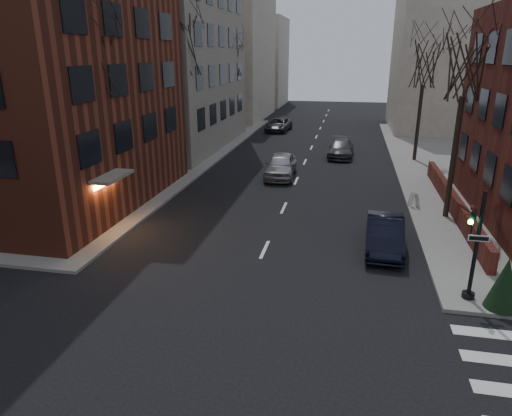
# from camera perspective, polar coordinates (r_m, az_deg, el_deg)

# --- Properties ---
(building_left_brick) EXTENTS (15.00, 15.00, 18.00)m
(building_left_brick) POSITION_cam_1_polar(r_m,az_deg,el_deg) (29.97, -29.07, 17.59)
(building_left_brick) COLOR maroon
(building_left_brick) RESTS_ON ground
(low_wall_right) EXTENTS (0.35, 16.00, 1.00)m
(low_wall_right) POSITION_cam_1_polar(r_m,az_deg,el_deg) (27.52, 23.37, 0.69)
(low_wall_right) COLOR #572419
(low_wall_right) RESTS_ON sidewalk_far_right
(building_distant_la) EXTENTS (14.00, 16.00, 18.00)m
(building_distant_la) POSITION_cam_1_polar(r_m,az_deg,el_deg) (64.42, -5.31, 19.22)
(building_distant_la) COLOR beige
(building_distant_la) RESTS_ON ground
(building_distant_ra) EXTENTS (14.00, 14.00, 16.00)m
(building_distant_ra) POSITION_cam_1_polar(r_m,az_deg,el_deg) (57.88, 24.23, 16.79)
(building_distant_ra) COLOR beige
(building_distant_ra) RESTS_ON ground
(building_distant_lb) EXTENTS (10.00, 12.00, 14.00)m
(building_distant_lb) POSITION_cam_1_polar(r_m,az_deg,el_deg) (80.43, -0.18, 17.78)
(building_distant_lb) COLOR beige
(building_distant_lb) RESTS_ON ground
(traffic_signal) EXTENTS (0.76, 0.44, 4.00)m
(traffic_signal) POSITION_cam_1_polar(r_m,az_deg,el_deg) (17.62, 25.53, -5.07)
(traffic_signal) COLOR black
(traffic_signal) RESTS_ON sidewalk_far_right
(tree_left_a) EXTENTS (4.18, 4.18, 10.26)m
(tree_left_a) POSITION_cam_1_polar(r_m,az_deg,el_deg) (24.07, -19.95, 17.73)
(tree_left_a) COLOR #2D231C
(tree_left_a) RESTS_ON sidewalk_far_left
(tree_left_b) EXTENTS (4.40, 4.40, 10.80)m
(tree_left_b) POSITION_cam_1_polar(r_m,az_deg,el_deg) (34.94, -9.43, 19.29)
(tree_left_b) COLOR #2D231C
(tree_left_b) RESTS_ON sidewalk_far_left
(tree_left_c) EXTENTS (3.96, 3.96, 9.72)m
(tree_left_c) POSITION_cam_1_polar(r_m,az_deg,el_deg) (48.30, -3.23, 18.26)
(tree_left_c) COLOR #2D231C
(tree_left_c) RESTS_ON sidewalk_far_left
(tree_right_a) EXTENTS (3.96, 3.96, 9.72)m
(tree_right_a) POSITION_cam_1_polar(r_m,az_deg,el_deg) (25.29, 24.88, 16.14)
(tree_right_a) COLOR #2D231C
(tree_right_a) RESTS_ON sidewalk_far_right
(tree_right_b) EXTENTS (3.74, 3.74, 9.18)m
(tree_right_b) POSITION_cam_1_polar(r_m,az_deg,el_deg) (39.09, 20.36, 16.40)
(tree_right_b) COLOR #2D231C
(tree_right_b) RESTS_ON sidewalk_far_right
(streetlamp_near) EXTENTS (0.36, 0.36, 6.28)m
(streetlamp_near) POSITION_cam_1_polar(r_m,az_deg,el_deg) (31.28, -10.54, 10.71)
(streetlamp_near) COLOR black
(streetlamp_near) RESTS_ON sidewalk_far_left
(streetlamp_far) EXTENTS (0.36, 0.36, 6.28)m
(streetlamp_far) POSITION_cam_1_polar(r_m,az_deg,el_deg) (50.27, -1.87, 13.97)
(streetlamp_far) COLOR black
(streetlamp_far) RESTS_ON sidewalk_far_left
(parked_sedan) EXTENTS (1.78, 4.66, 1.52)m
(parked_sedan) POSITION_cam_1_polar(r_m,az_deg,el_deg) (21.35, 15.78, -3.15)
(parked_sedan) COLOR black
(parked_sedan) RESTS_ON ground
(car_lane_silver) EXTENTS (2.21, 5.11, 1.72)m
(car_lane_silver) POSITION_cam_1_polar(r_m,az_deg,el_deg) (32.82, 3.13, 5.36)
(car_lane_silver) COLOR #98989D
(car_lane_silver) RESTS_ON ground
(car_lane_gray) EXTENTS (2.21, 5.08, 1.46)m
(car_lane_gray) POSITION_cam_1_polar(r_m,az_deg,el_deg) (40.00, 10.56, 7.33)
(car_lane_gray) COLOR #38393D
(car_lane_gray) RESTS_ON ground
(car_lane_far) EXTENTS (2.77, 5.34, 1.44)m
(car_lane_far) POSITION_cam_1_polar(r_m,az_deg,el_deg) (52.84, 2.81, 10.36)
(car_lane_far) COLOR #3C3C41
(car_lane_far) RESTS_ON ground
(sandwich_board) EXTENTS (0.50, 0.60, 0.82)m
(sandwich_board) POSITION_cam_1_polar(r_m,az_deg,el_deg) (27.47, 19.16, 0.98)
(sandwich_board) COLOR silver
(sandwich_board) RESTS_ON sidewalk_far_right
(evergreen_shrub) EXTENTS (1.48, 1.48, 1.87)m
(evergreen_shrub) POSITION_cam_1_polar(r_m,az_deg,el_deg) (17.79, 28.67, -8.26)
(evergreen_shrub) COLOR black
(evergreen_shrub) RESTS_ON sidewalk_far_right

